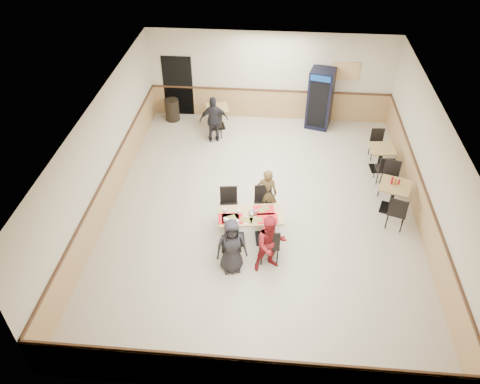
# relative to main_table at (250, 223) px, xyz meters

# --- Properties ---
(ground) EXTENTS (10.00, 10.00, 0.00)m
(ground) POSITION_rel_main_table_xyz_m (0.23, 1.07, -0.54)
(ground) COLOR beige
(ground) RESTS_ON ground
(room_shell) EXTENTS (10.00, 10.00, 10.00)m
(room_shell) POSITION_rel_main_table_xyz_m (2.00, 3.62, 0.04)
(room_shell) COLOR silver
(room_shell) RESTS_ON ground
(main_table) EXTENTS (1.61, 0.97, 0.81)m
(main_table) POSITION_rel_main_table_xyz_m (0.00, 0.00, 0.00)
(main_table) COLOR black
(main_table) RESTS_ON ground
(main_chairs) EXTENTS (1.58, 1.95, 1.03)m
(main_chairs) POSITION_rel_main_table_xyz_m (-0.05, -0.01, -0.03)
(main_chairs) COLOR black
(main_chairs) RESTS_ON ground
(diner_woman_left) EXTENTS (0.79, 0.61, 1.43)m
(diner_woman_left) POSITION_rel_main_table_xyz_m (-0.35, -0.98, 0.18)
(diner_woman_left) COLOR black
(diner_woman_left) RESTS_ON ground
(diner_woman_right) EXTENTS (0.88, 0.79, 1.49)m
(diner_woman_right) POSITION_rel_main_table_xyz_m (0.51, -0.86, 0.20)
(diner_woman_right) COLOR maroon
(diner_woman_right) RESTS_ON ground
(diner_man_opposite) EXTENTS (0.54, 0.38, 1.41)m
(diner_man_opposite) POSITION_rel_main_table_xyz_m (0.35, 0.98, 0.17)
(diner_man_opposite) COLOR brown
(diner_man_opposite) RESTS_ON ground
(lone_diner) EXTENTS (0.95, 0.54, 1.52)m
(lone_diner) POSITION_rel_main_table_xyz_m (-1.45, 4.43, 0.22)
(lone_diner) COLOR black
(lone_diner) RESTS_ON ground
(tabletop_clutter) EXTENTS (1.43, 0.79, 0.12)m
(tabletop_clutter) POSITION_rel_main_table_xyz_m (-0.09, -0.09, 0.30)
(tabletop_clutter) COLOR red
(tabletop_clutter) RESTS_ON main_table
(side_table_near) EXTENTS (0.95, 0.95, 0.81)m
(side_table_near) POSITION_rel_main_table_xyz_m (3.60, 1.46, -0.00)
(side_table_near) COLOR black
(side_table_near) RESTS_ON ground
(side_table_near_chair_south) EXTENTS (0.60, 0.60, 1.02)m
(side_table_near_chair_south) POSITION_rel_main_table_xyz_m (3.60, 0.81, -0.03)
(side_table_near_chair_south) COLOR black
(side_table_near_chair_south) RESTS_ON ground
(side_table_near_chair_north) EXTENTS (0.60, 0.60, 1.02)m
(side_table_near_chair_north) POSITION_rel_main_table_xyz_m (3.60, 2.10, -0.03)
(side_table_near_chair_north) COLOR black
(side_table_near_chair_north) RESTS_ON ground
(side_table_far) EXTENTS (0.74, 0.74, 0.74)m
(side_table_far) POSITION_rel_main_table_xyz_m (3.55, 3.28, -0.05)
(side_table_far) COLOR black
(side_table_far) RESTS_ON ground
(side_table_far_chair_south) EXTENTS (0.46, 0.46, 0.94)m
(side_table_far_chair_south) POSITION_rel_main_table_xyz_m (3.55, 2.69, -0.07)
(side_table_far_chair_south) COLOR black
(side_table_far_chair_south) RESTS_ON ground
(side_table_far_chair_north) EXTENTS (0.46, 0.46, 0.94)m
(side_table_far_chair_north) POSITION_rel_main_table_xyz_m (3.55, 3.87, -0.07)
(side_table_far_chair_north) COLOR black
(side_table_far_chair_north) RESTS_ON ground
(condiment_caddy) EXTENTS (0.23, 0.06, 0.20)m
(condiment_caddy) POSITION_rel_main_table_xyz_m (3.57, 1.51, 0.36)
(condiment_caddy) COLOR #AA0C13
(condiment_caddy) RESTS_ON side_table_near
(back_table) EXTENTS (0.85, 0.85, 0.75)m
(back_table) POSITION_rel_main_table_xyz_m (-1.45, 5.27, -0.04)
(back_table) COLOR black
(back_table) RESTS_ON ground
(back_table_chair_lone) EXTENTS (0.54, 0.54, 0.95)m
(back_table_chair_lone) POSITION_rel_main_table_xyz_m (-1.45, 4.68, -0.07)
(back_table_chair_lone) COLOR black
(back_table_chair_lone) RESTS_ON ground
(pepsi_cooler) EXTENTS (0.91, 0.91, 1.98)m
(pepsi_cooler) POSITION_rel_main_table_xyz_m (1.87, 5.67, 0.45)
(pepsi_cooler) COLOR black
(pepsi_cooler) RESTS_ON ground
(trash_bin) EXTENTS (0.47, 0.47, 0.75)m
(trash_bin) POSITION_rel_main_table_xyz_m (-3.05, 5.62, -0.17)
(trash_bin) COLOR black
(trash_bin) RESTS_ON ground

